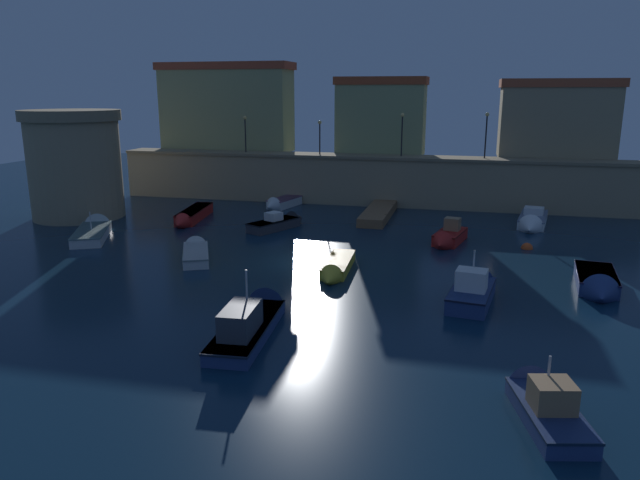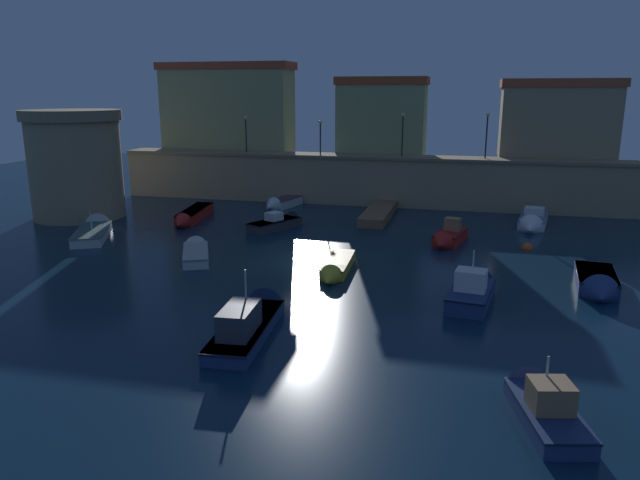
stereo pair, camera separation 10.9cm
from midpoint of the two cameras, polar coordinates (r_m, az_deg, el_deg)
name	(u,v)px [view 1 (the left image)]	position (r m, az deg, el deg)	size (l,w,h in m)	color
ground_plane	(307,262)	(34.72, -1.33, -2.15)	(107.26, 107.26, 0.00)	#0C2338
quay_wall	(365,179)	(52.63, 4.26, 5.81)	(45.01, 2.96, 4.30)	#9E8966
old_town_backdrop	(370,113)	(55.59, 4.75, 12.07)	(41.33, 5.46, 8.30)	#969B64
fortress_tower	(75,164)	(50.36, -22.52, 6.78)	(7.46, 7.46, 8.33)	#9E8966
pier_dock	(378,213)	(47.24, 5.55, 2.59)	(1.95, 8.39, 0.70)	brown
quay_lamp_0	(245,128)	(55.17, -7.25, 10.63)	(0.32, 0.32, 3.26)	black
quay_lamp_1	(320,131)	(53.06, -0.08, 10.39)	(0.32, 0.32, 2.92)	black
quay_lamp_2	(402,128)	(51.73, 7.83, 10.62)	(0.32, 0.32, 3.62)	black
quay_lamp_3	(486,128)	(51.42, 15.62, 10.29)	(0.32, 0.32, 3.72)	black
moored_boat_0	(474,288)	(29.54, 14.44, -4.49)	(2.46, 5.54, 3.01)	navy
moored_boat_1	(95,230)	(44.12, -20.89, 0.91)	(4.61, 6.87, 2.45)	silver
moored_boat_2	(196,251)	(36.79, -11.92, -1.01)	(3.62, 5.49, 1.36)	silver
moored_boat_3	(541,399)	(20.30, 20.29, -14.12)	(2.60, 5.03, 2.49)	navy
moored_boat_4	(280,203)	(50.97, -3.89, 3.54)	(2.50, 4.77, 1.43)	silver
moored_boat_5	(448,237)	(39.57, 12.09, 0.26)	(2.42, 4.70, 1.91)	red
moored_boat_6	(253,318)	(25.26, -6.57, -7.45)	(2.32, 7.51, 3.37)	navy
moored_boat_8	(281,222)	(43.52, -3.83, 1.72)	(3.56, 5.45, 1.62)	#333338
moored_boat_9	(191,216)	(46.61, -12.34, 2.28)	(2.44, 7.36, 1.30)	red
moored_boat_10	(532,222)	(46.34, 19.61, 1.68)	(2.80, 6.78, 1.74)	white
moored_boat_11	(336,269)	(32.40, 1.41, -2.77)	(1.58, 5.72, 1.24)	gold
moored_boat_12	(598,284)	(32.62, 25.01, -3.86)	(2.32, 5.55, 1.75)	navy
mooring_buoy_0	(527,249)	(39.92, 19.16, -0.78)	(0.74, 0.74, 0.74)	#EA4C19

